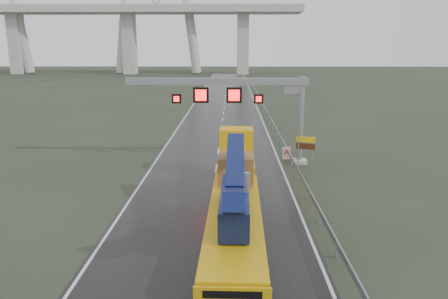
{
  "coord_description": "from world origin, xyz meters",
  "views": [
    {
      "loc": [
        1.22,
        -17.57,
        9.56
      ],
      "look_at": [
        0.73,
        9.29,
        3.2
      ],
      "focal_mm": 35.0,
      "sensor_mm": 36.0,
      "label": 1
    }
  ],
  "objects_px": {
    "sign_gantry": "(243,96)",
    "striped_barrier": "(286,153)",
    "heavy_haul_truck": "(235,180)",
    "exit_sign_pair": "(305,146)"
  },
  "relations": [
    {
      "from": "striped_barrier",
      "to": "sign_gantry",
      "type": "bearing_deg",
      "value": -179.64
    },
    {
      "from": "sign_gantry",
      "to": "exit_sign_pair",
      "type": "height_order",
      "value": "sign_gantry"
    },
    {
      "from": "heavy_haul_truck",
      "to": "exit_sign_pair",
      "type": "bearing_deg",
      "value": 58.46
    },
    {
      "from": "sign_gantry",
      "to": "striped_barrier",
      "type": "height_order",
      "value": "sign_gantry"
    },
    {
      "from": "sign_gantry",
      "to": "heavy_haul_truck",
      "type": "bearing_deg",
      "value": -93.55
    },
    {
      "from": "sign_gantry",
      "to": "exit_sign_pair",
      "type": "bearing_deg",
      "value": -17.9
    },
    {
      "from": "heavy_haul_truck",
      "to": "striped_barrier",
      "type": "height_order",
      "value": "heavy_haul_truck"
    },
    {
      "from": "exit_sign_pair",
      "to": "heavy_haul_truck",
      "type": "bearing_deg",
      "value": -100.03
    },
    {
      "from": "heavy_haul_truck",
      "to": "striped_barrier",
      "type": "distance_m",
      "value": 12.79
    },
    {
      "from": "sign_gantry",
      "to": "striped_barrier",
      "type": "relative_size",
      "value": 14.68
    }
  ]
}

